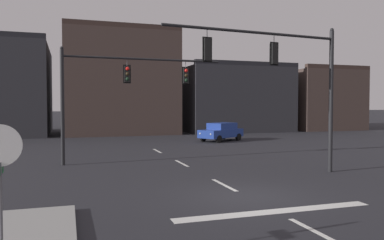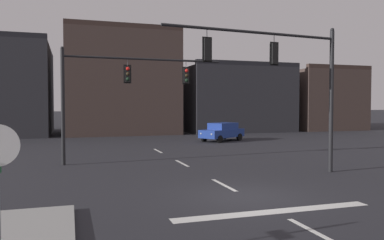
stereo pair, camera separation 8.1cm
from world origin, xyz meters
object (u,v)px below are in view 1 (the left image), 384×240
object	(u,v)px
signal_mast_near_side	(287,71)
car_lot_nearside	(221,131)
signal_mast_far_side	(115,84)
stop_sign	(0,163)

from	to	relation	value
signal_mast_near_side	car_lot_nearside	xyz separation A→B (m)	(3.57, 16.46, -3.81)
signal_mast_far_side	car_lot_nearside	distance (m)	14.95
signal_mast_near_side	stop_sign	xyz separation A→B (m)	(-10.50, -7.55, -2.53)
car_lot_nearside	signal_mast_near_side	bearing A→B (deg)	-102.23
signal_mast_far_side	car_lot_nearside	world-z (taller)	signal_mast_far_side
car_lot_nearside	signal_mast_far_side	bearing A→B (deg)	-135.73
stop_sign	car_lot_nearside	distance (m)	27.86
signal_mast_near_side	stop_sign	distance (m)	13.18
signal_mast_near_side	signal_mast_far_side	distance (m)	9.31
signal_mast_near_side	car_lot_nearside	distance (m)	17.27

